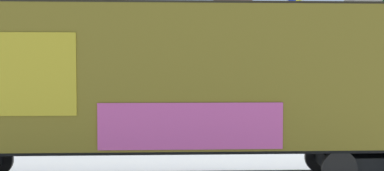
{
  "coord_description": "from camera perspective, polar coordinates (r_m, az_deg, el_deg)",
  "views": [
    {
      "loc": [
        -0.98,
        -11.84,
        3.07
      ],
      "look_at": [
        -0.05,
        1.81,
        2.48
      ],
      "focal_mm": 41.68,
      "sensor_mm": 36.0,
      "label": 1
    }
  ],
  "objects": [
    {
      "name": "freight_car",
      "position": [
        11.84,
        -4.13,
        0.81
      ],
      "size": [
        16.81,
        3.35,
        4.78
      ],
      "color": "olive",
      "rests_on": "ground_plane"
    },
    {
      "name": "flagpole",
      "position": [
        23.34,
        12.58,
        6.83
      ],
      "size": [
        0.48,
        1.59,
        7.4
      ],
      "color": "silver",
      "rests_on": "ground_plane"
    },
    {
      "name": "hillside",
      "position": [
        91.66,
        -3.27,
        4.89
      ],
      "size": [
        130.21,
        30.19,
        17.96
      ],
      "color": "gray",
      "rests_on": "ground_plane"
    },
    {
      "name": "parked_car_black",
      "position": [
        18.58,
        -16.32,
        -4.33
      ],
      "size": [
        4.78,
        1.84,
        1.85
      ],
      "color": "black",
      "rests_on": "ground_plane"
    },
    {
      "name": "parked_car_silver",
      "position": [
        18.62,
        -1.29,
        -4.4
      ],
      "size": [
        4.38,
        2.21,
        1.63
      ],
      "color": "#B7BABF",
      "rests_on": "ground_plane"
    },
    {
      "name": "parked_car_white",
      "position": [
        19.15,
        15.49,
        -4.46
      ],
      "size": [
        4.35,
        2.27,
        1.51
      ],
      "color": "silver",
      "rests_on": "ground_plane"
    }
  ]
}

